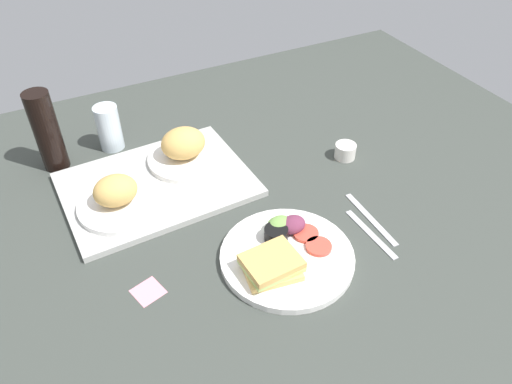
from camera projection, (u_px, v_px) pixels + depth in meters
The scene contains 11 objects.
ground_plane at pixel (254, 220), 115.93cm from camera, with size 190.00×150.00×3.00cm, color #383D38.
serving_tray at pixel (157, 184), 122.26cm from camera, with size 45.00×33.00×1.60cm, color #B2B2AD.
bread_plate_near at pixel (119, 197), 113.08cm from camera, with size 20.37×20.37×8.27cm.
bread_plate_far at pixel (185, 149), 126.41cm from camera, with size 20.35×20.35×9.21cm.
plate_with_salad at pixel (286, 253), 103.53cm from camera, with size 28.48×28.48×5.40cm.
drinking_glass at pixel (109, 128), 131.94cm from camera, with size 6.37×6.37×12.55cm, color silver.
soda_bottle at pixel (47, 131), 122.47cm from camera, with size 6.40×6.40×21.49cm, color black.
espresso_cup at pixel (345, 151), 131.05cm from camera, with size 5.60×5.60×4.00cm, color silver.
fork at pixel (371, 234), 109.94cm from camera, with size 17.00×1.40×0.50cm, color #B7B7BC.
knife at pixel (371, 218), 113.69cm from camera, with size 19.00×1.40×0.50cm, color #B7B7BC.
sticky_note at pixel (148, 291), 97.84cm from camera, with size 5.60×5.60×0.12cm, color pink.
Camera 1 is at (-37.56, -75.21, 78.60)cm, focal length 34.45 mm.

